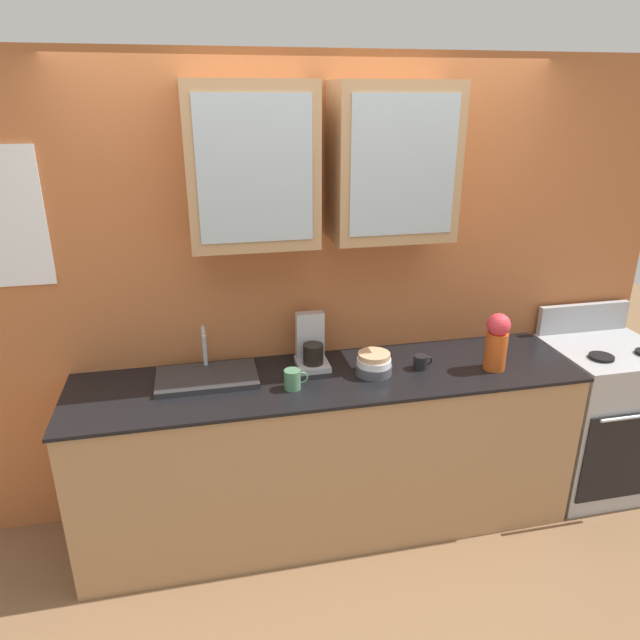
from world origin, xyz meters
name	(u,v)px	position (x,y,z in m)	size (l,w,h in m)	color
ground_plane	(329,519)	(0.00, 0.00, 0.00)	(10.00, 10.00, 0.00)	brown
back_wall_unit	(315,268)	(-0.01, 0.32, 1.44)	(4.11, 0.44, 2.53)	#B76638
counter	(329,452)	(0.00, 0.00, 0.47)	(2.70, 0.65, 0.94)	#A87F56
stove_range	(597,417)	(1.69, 0.00, 0.48)	(0.64, 0.64, 1.12)	#ADAFB5
sink_faucet	(207,376)	(-0.63, 0.10, 0.96)	(0.52, 0.32, 0.26)	#2D2D30
bowl_stack	(374,364)	(0.24, -0.02, 1.00)	(0.19, 0.19, 0.12)	#4C4C54
vase	(497,341)	(0.89, -0.10, 1.10)	(0.12, 0.12, 0.32)	#BF4C19
cup_near_sink	(293,379)	(-0.21, -0.09, 0.99)	(0.12, 0.08, 0.10)	#4C7F59
cup_near_bowls	(421,362)	(0.50, -0.01, 0.98)	(0.11, 0.08, 0.08)	black
coffee_maker	(311,346)	(-0.06, 0.16, 1.05)	(0.17, 0.20, 0.29)	#B7B7BC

